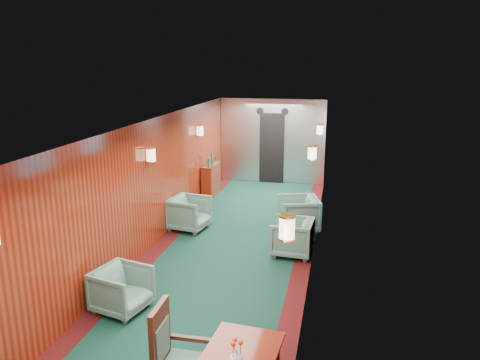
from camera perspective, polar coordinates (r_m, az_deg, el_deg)
The scene contains 11 objects.
room at distance 7.61m, azimuth -2.45°, elevation 0.70°, with size 12.00×12.10×2.40m.
bulkhead at distance 13.39m, azimuth 3.95°, elevation 4.71°, with size 2.98×0.17×2.39m.
windows_right at distance 7.68m, azimuth 8.86°, elevation -0.77°, with size 0.02×8.60×0.80m.
wall_sconces at distance 8.11m, azimuth -1.45°, elevation 2.69°, with size 2.97×7.97×0.25m.
side_chair at distance 4.97m, azimuth -8.10°, elevation -20.34°, with size 0.52×0.55×1.15m.
credenza at distance 12.16m, azimuth -3.56°, elevation 0.07°, with size 0.29×0.93×1.11m.
flower_vase at distance 4.58m, azimuth -0.48°, elevation -20.74°, with size 0.13×0.13×0.13m, color silver.
armchair_left_near at distance 6.93m, azimuth -14.19°, elevation -12.83°, with size 0.68×0.70×0.63m, color #1E473F.
armchair_left_far at distance 9.80m, azimuth -6.22°, elevation -4.06°, with size 0.74×0.76×0.69m, color #1E473F.
armchair_right_near at distance 8.56m, azimuth 6.34°, elevation -6.93°, with size 0.71×0.73×0.67m, color #1E473F.
armchair_right_far at distance 9.72m, azimuth 7.12°, elevation -4.14°, with size 0.77×0.80×0.73m, color #1E473F.
Camera 1 is at (1.87, -7.15, 3.44)m, focal length 35.00 mm.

